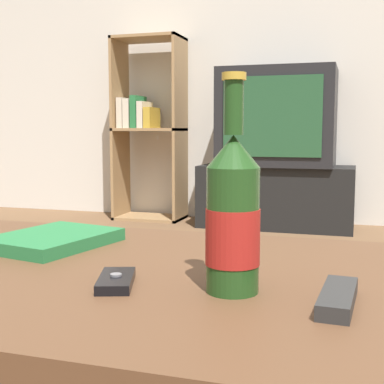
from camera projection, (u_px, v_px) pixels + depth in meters
back_wall at (308, 33)px, 3.63m from camera, size 8.00×0.05×2.60m
coffee_table at (125, 303)px, 0.87m from camera, size 1.25×0.67×0.42m
tv_stand at (276, 197)px, 3.54m from camera, size 1.00×0.41×0.41m
television at (277, 117)px, 3.47m from camera, size 0.74×0.47×0.63m
bookshelf at (146, 125)px, 3.82m from camera, size 0.48×0.30×1.29m
beer_bottle at (233, 216)px, 0.72m from camera, size 0.07×0.07×0.30m
cell_phone at (116, 281)px, 0.76m from camera, size 0.08×0.11×0.02m
remote_control at (338, 298)px, 0.68m from camera, size 0.05×0.14×0.02m
table_book at (53, 240)px, 1.03m from camera, size 0.22×0.26×0.02m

